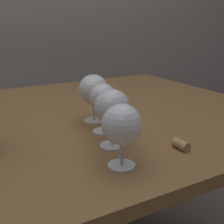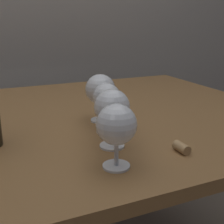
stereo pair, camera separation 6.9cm
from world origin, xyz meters
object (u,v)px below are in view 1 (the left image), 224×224
Objects in this scene: wine_glass_cabernet at (112,109)px; cork at (181,145)px; wine_glass_port at (122,126)px; wine_glass_chardonnay at (103,98)px; wine_glass_rose at (93,91)px.

wine_glass_cabernet reaches higher than cork.
wine_glass_chardonnay is (0.06, 0.19, 0.00)m from wine_glass_port.
wine_glass_port is 0.10m from wine_glass_cabernet.
wine_glass_rose reaches higher than wine_glass_port.
wine_glass_cabernet reaches higher than wine_glass_chardonnay.
wine_glass_cabernet is 3.30× the size of cork.
wine_glass_port and wine_glass_chardonnay have the same top height.
wine_glass_chardonnay is (0.03, 0.09, -0.00)m from wine_glass_cabernet.
wine_glass_cabernet is 1.00× the size of wine_glass_rose.
cork is at bearing 2.24° from wine_glass_port.
wine_glass_rose reaches higher than cork.
wine_glass_port reaches higher than cork.
cork is (0.13, -0.09, -0.08)m from wine_glass_cabernet.
wine_glass_cabernet is 0.19m from wine_glass_rose.
wine_glass_rose is at bearing 107.12° from cork.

